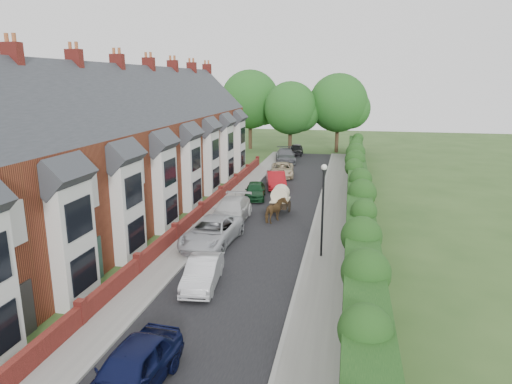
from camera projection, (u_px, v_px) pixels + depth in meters
ground at (243, 284)px, 21.62m from camera, size 140.00×140.00×0.00m
road at (272, 217)px, 32.18m from camera, size 6.00×58.00×0.02m
pavement_hedge_side at (330, 219)px, 31.37m from camera, size 2.20×58.00×0.12m
pavement_house_side at (219, 213)px, 32.91m from camera, size 1.70×58.00×0.12m
kerb_hedge_side at (315, 218)px, 31.57m from camera, size 0.18×58.00×0.13m
kerb_house_side at (230, 213)px, 32.76m from camera, size 0.18×58.00×0.13m
hedge at (358, 199)px, 30.65m from camera, size 2.10×58.00×2.85m
terrace_row at (125, 152)px, 32.16m from camera, size 9.05×40.50×11.50m
garden_wall_row at (201, 211)px, 32.06m from camera, size 0.35×40.35×1.10m
lamppost at (323, 199)px, 23.97m from camera, size 0.32×0.32×5.16m
tree_far_left at (293, 109)px, 58.90m from camera, size 7.14×6.80×9.29m
tree_far_right at (341, 104)px, 59.49m from camera, size 7.98×7.60×10.31m
tree_far_back at (253, 101)px, 62.70m from camera, size 8.40×8.00×10.82m
car_navy at (131, 370)px, 13.91m from camera, size 2.12×4.62×1.53m
car_silver_a at (203, 273)px, 21.24m from camera, size 1.85×4.16×1.33m
car_silver_b at (212, 232)px, 26.58m from camera, size 2.91×5.68×1.53m
car_white at (231, 211)px, 30.81m from camera, size 2.33×5.47×1.57m
car_green at (255, 190)px, 37.02m from camera, size 2.15×4.16×1.35m
car_red at (276, 180)px, 40.59m from camera, size 2.52×4.71×1.47m
car_beige at (282, 170)px, 45.52m from camera, size 2.83×5.12×1.36m
car_grey at (285, 156)px, 53.33m from camera, size 3.17×5.75×1.58m
car_black at (296, 150)px, 58.57m from camera, size 1.80×4.19×1.41m
horse at (276, 211)px, 30.78m from camera, size 1.53×2.09×1.61m
horse_cart at (280, 198)px, 32.65m from camera, size 1.31×2.88×2.08m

